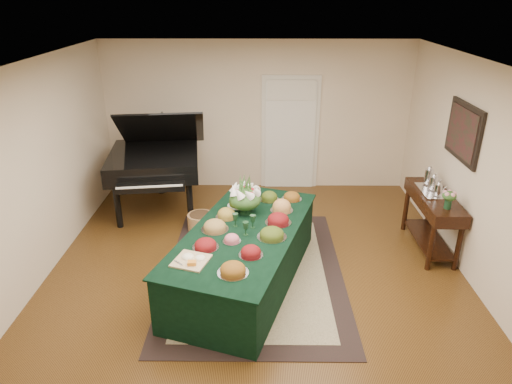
{
  "coord_description": "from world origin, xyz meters",
  "views": [
    {
      "loc": [
        0.05,
        -5.11,
        3.45
      ],
      "look_at": [
        0.0,
        0.3,
        1.05
      ],
      "focal_mm": 32.0,
      "sensor_mm": 36.0,
      "label": 1
    }
  ],
  "objects_px": {
    "floral_centerpiece": "(245,195)",
    "mahogany_sideboard": "(433,207)",
    "buffet_table": "(244,256)",
    "grand_piano": "(155,160)"
  },
  "relations": [
    {
      "from": "floral_centerpiece",
      "to": "mahogany_sideboard",
      "type": "relative_size",
      "value": 0.32
    },
    {
      "from": "buffet_table",
      "to": "mahogany_sideboard",
      "type": "relative_size",
      "value": 2.17
    },
    {
      "from": "buffet_table",
      "to": "grand_piano",
      "type": "distance_m",
      "value": 2.68
    },
    {
      "from": "floral_centerpiece",
      "to": "grand_piano",
      "type": "distance_m",
      "value": 2.27
    },
    {
      "from": "floral_centerpiece",
      "to": "grand_piano",
      "type": "xyz_separation_m",
      "value": [
        -1.54,
        1.66,
        -0.12
      ]
    },
    {
      "from": "floral_centerpiece",
      "to": "grand_piano",
      "type": "bearing_deg",
      "value": 132.96
    },
    {
      "from": "buffet_table",
      "to": "grand_piano",
      "type": "relative_size",
      "value": 1.54
    },
    {
      "from": "buffet_table",
      "to": "floral_centerpiece",
      "type": "relative_size",
      "value": 6.72
    },
    {
      "from": "grand_piano",
      "to": "mahogany_sideboard",
      "type": "distance_m",
      "value": 4.37
    },
    {
      "from": "grand_piano",
      "to": "mahogany_sideboard",
      "type": "height_order",
      "value": "grand_piano"
    }
  ]
}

